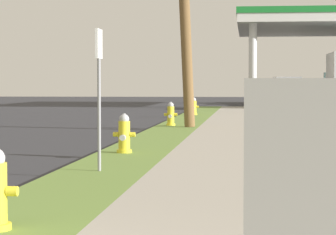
{
  "coord_description": "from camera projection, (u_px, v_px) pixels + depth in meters",
  "views": [
    {
      "loc": [
        2.86,
        -3.73,
        1.42
      ],
      "look_at": [
        1.29,
        11.02,
        0.75
      ],
      "focal_mm": 79.49,
      "sensor_mm": 36.0,
      "label": 1
    }
  ],
  "objects": [
    {
      "name": "fire_hydrant_second",
      "position": [
        124.0,
        136.0,
        14.06
      ],
      "size": [
        0.42,
        0.38,
        0.74
      ],
      "color": "yellow",
      "rests_on": "grass_verge"
    },
    {
      "name": "fire_hydrant_third",
      "position": [
        171.0,
        115.0,
        23.39
      ],
      "size": [
        0.42,
        0.37,
        0.74
      ],
      "color": "yellow",
      "rests_on": "grass_verge"
    },
    {
      "name": "fire_hydrant_fourth",
      "position": [
        194.0,
        107.0,
        31.51
      ],
      "size": [
        0.42,
        0.37,
        0.74
      ],
      "color": "yellow",
      "rests_on": "grass_verge"
    },
    {
      "name": "street_sign_post",
      "position": [
        99.0,
        70.0,
        11.06
      ],
      "size": [
        0.05,
        0.36,
        2.12
      ],
      "color": "gray",
      "rests_on": "grass_verge"
    },
    {
      "name": "car_tan_by_near_pump",
      "position": [
        282.0,
        94.0,
        51.43
      ],
      "size": [
        2.02,
        4.54,
        1.57
      ],
      "color": "tan",
      "rests_on": "ground"
    },
    {
      "name": "truck_white_on_apron",
      "position": [
        285.0,
        91.0,
        55.35
      ],
      "size": [
        2.56,
        5.56,
        1.97
      ],
      "color": "white",
      "rests_on": "ground"
    }
  ]
}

